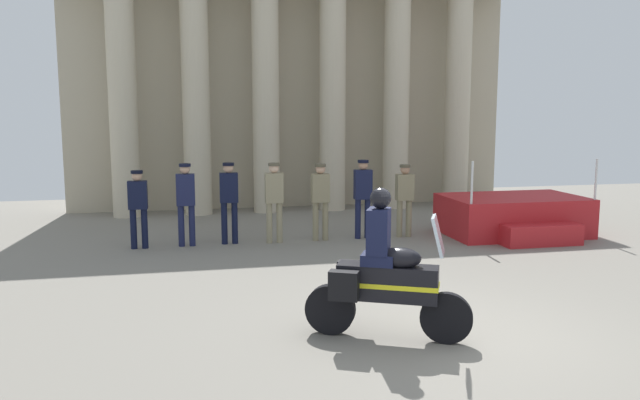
# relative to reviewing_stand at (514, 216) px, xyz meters

# --- Properties ---
(ground_plane) EXTENTS (28.00, 28.00, 0.00)m
(ground_plane) POSITION_rel_reviewing_stand_xyz_m (-4.08, -5.77, -0.43)
(ground_plane) COLOR gray
(colonnade_backdrop) EXTENTS (12.79, 1.58, 7.54)m
(colonnade_backdrop) POSITION_rel_reviewing_stand_xyz_m (-4.13, 5.01, 3.38)
(colonnade_backdrop) COLOR #B6AB91
(colonnade_backdrop) RESTS_ON ground_plane
(reviewing_stand) EXTENTS (3.09, 2.44, 1.78)m
(reviewing_stand) POSITION_rel_reviewing_stand_xyz_m (0.00, 0.00, 0.00)
(reviewing_stand) COLOR #B21E23
(reviewing_stand) RESTS_ON ground_plane
(officer_in_row_0) EXTENTS (0.39, 0.24, 1.61)m
(officer_in_row_0) POSITION_rel_reviewing_stand_xyz_m (-8.27, 0.33, 0.53)
(officer_in_row_0) COLOR black
(officer_in_row_0) RESTS_ON ground_plane
(officer_in_row_1) EXTENTS (0.39, 0.24, 1.73)m
(officer_in_row_1) POSITION_rel_reviewing_stand_xyz_m (-7.31, 0.37, 0.60)
(officer_in_row_1) COLOR #191E42
(officer_in_row_1) RESTS_ON ground_plane
(officer_in_row_2) EXTENTS (0.39, 0.24, 1.73)m
(officer_in_row_2) POSITION_rel_reviewing_stand_xyz_m (-6.42, 0.41, 0.60)
(officer_in_row_2) COLOR black
(officer_in_row_2) RESTS_ON ground_plane
(officer_in_row_3) EXTENTS (0.39, 0.24, 1.72)m
(officer_in_row_3) POSITION_rel_reviewing_stand_xyz_m (-5.47, 0.30, 0.59)
(officer_in_row_3) COLOR gray
(officer_in_row_3) RESTS_ON ground_plane
(officer_in_row_4) EXTENTS (0.39, 0.24, 1.68)m
(officer_in_row_4) POSITION_rel_reviewing_stand_xyz_m (-4.45, 0.34, 0.56)
(officer_in_row_4) COLOR #847A5B
(officer_in_row_4) RESTS_ON ground_plane
(officer_in_row_5) EXTENTS (0.39, 0.24, 1.74)m
(officer_in_row_5) POSITION_rel_reviewing_stand_xyz_m (-3.49, 0.36, 0.60)
(officer_in_row_5) COLOR #141938
(officer_in_row_5) RESTS_ON ground_plane
(officer_in_row_6) EXTENTS (0.39, 0.24, 1.63)m
(officer_in_row_6) POSITION_rel_reviewing_stand_xyz_m (-2.53, 0.32, 0.54)
(officer_in_row_6) COLOR #847A5B
(officer_in_row_6) RESTS_ON ground_plane
(motorcycle_with_rider) EXTENTS (1.93, 1.11, 1.90)m
(motorcycle_with_rider) POSITION_rel_reviewing_stand_xyz_m (-4.99, -5.66, 0.37)
(motorcycle_with_rider) COLOR black
(motorcycle_with_rider) RESTS_ON ground_plane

